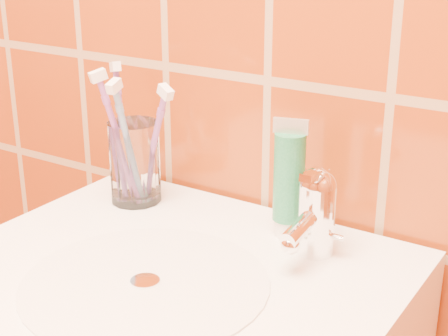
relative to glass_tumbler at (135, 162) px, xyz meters
The scene contains 7 objects.
glass_tumbler is the anchor object (origin of this frame).
toothpaste_tube 0.25m from the glass_tumbler, ahead, with size 0.05×0.04×0.17m.
faucet 0.31m from the glass_tumbler, ahead, with size 0.05×0.11×0.12m.
toothbrush_0 0.05m from the glass_tumbler, 97.10° to the right, with size 0.05×0.07×0.22m, color #964CA4, non-canonical shape.
toothbrush_1 0.05m from the glass_tumbler, ahead, with size 0.09×0.05×0.20m, color #83489B, non-canonical shape.
toothbrush_2 0.05m from the glass_tumbler, 63.23° to the right, with size 0.03×0.08×0.21m, color #6B8DBE, non-canonical shape.
toothbrush_3 0.05m from the glass_tumbler, 168.29° to the left, with size 0.06×0.05×0.22m, color #7B4CA3, non-canonical shape.
Camera 1 is at (0.47, 0.35, 1.27)m, focal length 55.00 mm.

